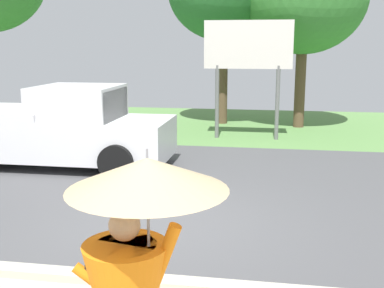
# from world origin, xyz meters

# --- Properties ---
(ground_plane) EXTENTS (40.00, 22.00, 0.20)m
(ground_plane) POSITION_xyz_m (0.00, 2.95, -0.05)
(ground_plane) COLOR #4C4C4F
(monk_pedestrian) EXTENTS (1.12, 1.09, 2.13)m
(monk_pedestrian) POSITION_xyz_m (0.82, -4.11, 1.14)
(monk_pedestrian) COLOR orange
(monk_pedestrian) RESTS_ON ground_plane
(pickup_truck) EXTENTS (5.20, 2.28, 1.88)m
(pickup_truck) POSITION_xyz_m (-3.11, 3.31, 0.87)
(pickup_truck) COLOR silver
(pickup_truck) RESTS_ON ground_plane
(roadside_billboard) EXTENTS (2.60, 0.12, 3.50)m
(roadside_billboard) POSITION_xyz_m (1.00, 7.34, 2.55)
(roadside_billboard) COLOR slate
(roadside_billboard) RESTS_ON ground_plane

